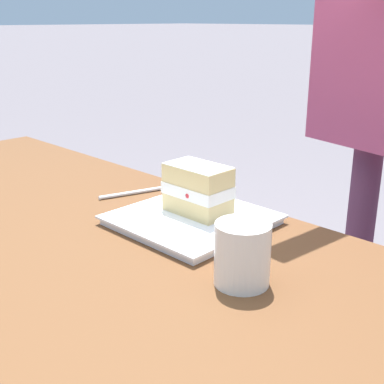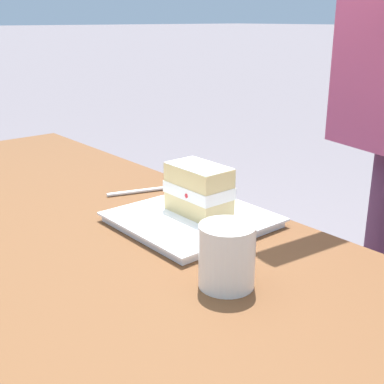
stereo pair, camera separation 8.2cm
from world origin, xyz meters
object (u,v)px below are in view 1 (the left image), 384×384
(dessert_plate, at_px, (192,220))
(coffee_cup, at_px, (242,253))
(cake_slice, at_px, (198,189))
(dessert_fork, at_px, (145,191))

(dessert_plate, distance_m, coffee_cup, 0.22)
(cake_slice, relative_size, dessert_fork, 0.69)
(cake_slice, bearing_deg, dessert_fork, 169.55)
(dessert_plate, relative_size, coffee_cup, 2.74)
(cake_slice, bearing_deg, dessert_plate, -79.68)
(cake_slice, xyz_separation_m, coffee_cup, (0.20, -0.12, -0.01))
(cake_slice, xyz_separation_m, dessert_fork, (-0.19, 0.03, -0.06))
(dessert_plate, height_order, coffee_cup, coffee_cup)
(dessert_fork, xyz_separation_m, coffee_cup, (0.38, -0.16, 0.04))
(dessert_plate, bearing_deg, cake_slice, 100.32)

